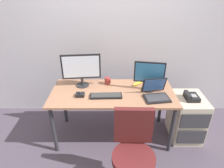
% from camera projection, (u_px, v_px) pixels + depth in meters
% --- Properties ---
extents(ground_plane, '(8.00, 8.00, 0.00)m').
position_uv_depth(ground_plane, '(112.00, 134.00, 2.93)').
color(ground_plane, '#4C4251').
extents(back_wall, '(6.00, 0.10, 2.80)m').
position_uv_depth(back_wall, '(112.00, 30.00, 2.90)').
color(back_wall, '#BBB7C0').
rests_on(back_wall, ground).
extents(desk, '(1.65, 0.75, 0.75)m').
position_uv_depth(desk, '(112.00, 97.00, 2.61)').
color(desk, '#A06E52').
rests_on(desk, ground).
extents(file_cabinet, '(0.42, 0.53, 0.65)m').
position_uv_depth(file_cabinet, '(186.00, 117.00, 2.77)').
color(file_cabinet, beige).
rests_on(file_cabinet, ground).
extents(desk_phone, '(0.17, 0.20, 0.09)m').
position_uv_depth(desk_phone, '(190.00, 97.00, 2.58)').
color(desk_phone, black).
rests_on(desk_phone, file_cabinet).
extents(office_chair, '(0.52, 0.52, 0.96)m').
position_uv_depth(office_chair, '(132.00, 157.00, 2.00)').
color(office_chair, black).
rests_on(office_chair, ground).
extents(monitor_main, '(0.53, 0.18, 0.46)m').
position_uv_depth(monitor_main, '(81.00, 68.00, 2.60)').
color(monitor_main, '#262628').
rests_on(monitor_main, desk).
extents(monitor_side, '(0.40, 0.18, 0.40)m').
position_uv_depth(monitor_side, '(148.00, 75.00, 2.52)').
color(monitor_side, '#262628').
rests_on(monitor_side, desk).
extents(keyboard, '(0.41, 0.15, 0.03)m').
position_uv_depth(keyboard, '(105.00, 96.00, 2.46)').
color(keyboard, black).
rests_on(keyboard, desk).
extents(laptop, '(0.35, 0.33, 0.23)m').
position_uv_depth(laptop, '(155.00, 93.00, 2.44)').
color(laptop, black).
rests_on(laptop, desk).
extents(trackball_mouse, '(0.11, 0.09, 0.07)m').
position_uv_depth(trackball_mouse, '(79.00, 95.00, 2.47)').
color(trackball_mouse, black).
rests_on(trackball_mouse, desk).
extents(coffee_mug, '(0.09, 0.08, 0.10)m').
position_uv_depth(coffee_mug, '(107.00, 81.00, 2.75)').
color(coffee_mug, maroon).
rests_on(coffee_mug, desk).
extents(banana, '(0.17, 0.16, 0.04)m').
position_uv_depth(banana, '(137.00, 83.00, 2.75)').
color(banana, yellow).
rests_on(banana, desk).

